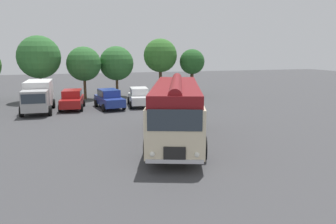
% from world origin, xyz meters
% --- Properties ---
extents(ground_plane, '(120.00, 120.00, 0.00)m').
position_xyz_m(ground_plane, '(0.00, 0.00, 0.00)').
color(ground_plane, '#3D3D3F').
extents(vintage_bus, '(5.69, 10.33, 3.49)m').
position_xyz_m(vintage_bus, '(0.49, 0.80, 1.89)').
color(vintage_bus, beige).
rests_on(vintage_bus, ground).
extents(car_near_left, '(2.35, 4.38, 1.66)m').
position_xyz_m(car_near_left, '(-4.76, 13.31, 0.85)').
color(car_near_left, maroon).
rests_on(car_near_left, ground).
extents(car_mid_left, '(2.41, 4.40, 1.66)m').
position_xyz_m(car_mid_left, '(-1.65, 12.73, 0.85)').
color(car_mid_left, navy).
rests_on(car_mid_left, ground).
extents(car_mid_right, '(2.31, 4.36, 1.66)m').
position_xyz_m(car_mid_right, '(1.14, 13.23, 0.85)').
color(car_mid_right, silver).
rests_on(car_mid_right, ground).
extents(box_van, '(2.50, 5.84, 2.50)m').
position_xyz_m(box_van, '(-7.44, 12.95, 1.36)').
color(box_van, silver).
rests_on(box_van, ground).
extents(tree_left_of_centre, '(4.20, 4.20, 6.48)m').
position_xyz_m(tree_left_of_centre, '(-7.75, 18.94, 4.36)').
color(tree_left_of_centre, '#4C3823').
rests_on(tree_left_of_centre, ground).
extents(tree_centre, '(3.53, 3.53, 5.43)m').
position_xyz_m(tree_centre, '(-3.25, 19.18, 3.62)').
color(tree_centre, '#4C3823').
rests_on(tree_centre, ground).
extents(tree_right_of_centre, '(3.71, 3.71, 5.49)m').
position_xyz_m(tree_right_of_centre, '(0.14, 20.20, 3.68)').
color(tree_right_of_centre, '#4C3823').
rests_on(tree_right_of_centre, ground).
extents(tree_far_right, '(3.75, 3.75, 6.34)m').
position_xyz_m(tree_far_right, '(5.22, 19.94, 4.51)').
color(tree_far_right, '#4C3823').
rests_on(tree_far_right, ground).
extents(tree_extra_right, '(2.83, 2.83, 5.19)m').
position_xyz_m(tree_extra_right, '(8.57, 18.99, 3.73)').
color(tree_extra_right, '#4C3823').
rests_on(tree_extra_right, ground).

